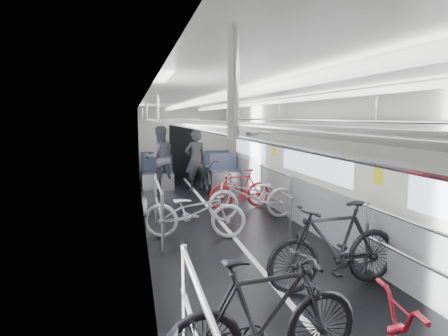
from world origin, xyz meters
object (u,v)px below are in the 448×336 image
at_px(person_seated, 160,158).
at_px(person_standing, 195,160).
at_px(bike_right_mid, 253,196).
at_px(bike_aisle, 206,175).
at_px(bike_left_mid, 265,317).
at_px(bike_left_far, 194,211).
at_px(bike_right_near, 334,245).
at_px(bike_right_far, 240,189).

bearing_deg(person_seated, person_standing, 152.35).
distance_m(bike_right_mid, person_standing, 3.61).
height_order(bike_aisle, person_standing, person_standing).
bearing_deg(person_seated, bike_aisle, 151.97).
height_order(bike_left_mid, person_seated, person_seated).
height_order(bike_left_far, bike_right_near, bike_right_near).
relative_size(bike_left_mid, bike_right_near, 0.95).
xyz_separation_m(bike_left_mid, bike_aisle, (1.02, 8.30, -0.06)).
bearing_deg(bike_right_near, bike_right_mid, 175.26).
xyz_separation_m(bike_right_near, person_seated, (-1.62, 7.28, 0.38)).
xyz_separation_m(bike_right_mid, person_seated, (-1.63, 3.86, 0.43)).
distance_m(bike_left_far, person_standing, 4.59).
bearing_deg(bike_left_mid, person_standing, -11.48).
bearing_deg(bike_left_far, person_seated, 16.57).
relative_size(bike_left_mid, person_seated, 0.93).
distance_m(bike_right_far, person_seated, 3.30).
height_order(bike_left_mid, person_standing, person_standing).
height_order(bike_right_far, bike_aisle, bike_right_far).
distance_m(bike_left_mid, bike_left_far, 3.88).
bearing_deg(bike_right_mid, bike_left_far, -56.11).
bearing_deg(bike_left_far, bike_right_near, -137.53).
distance_m(bike_left_mid, bike_right_mid, 5.06).
bearing_deg(bike_right_far, bike_left_far, -41.79).
distance_m(bike_right_near, person_seated, 7.47).
bearing_deg(person_seated, bike_right_near, 93.16).
relative_size(bike_left_mid, bike_left_far, 0.96).
distance_m(bike_left_far, bike_right_mid, 1.68).
bearing_deg(bike_aisle, bike_left_mid, -95.12).
bearing_deg(bike_right_mid, bike_left_mid, -17.75).
relative_size(bike_left_far, bike_right_far, 1.18).
distance_m(bike_aisle, person_seated, 1.42).
relative_size(bike_left_far, bike_right_mid, 0.95).
distance_m(bike_right_mid, bike_right_far, 1.04).
height_order(bike_right_near, bike_right_mid, bike_right_near).
bearing_deg(bike_left_far, person_standing, 4.33).
height_order(bike_aisle, person_seated, person_seated).
distance_m(bike_right_far, person_standing, 2.62).
height_order(bike_left_mid, bike_right_near, bike_right_near).
height_order(bike_left_far, person_standing, person_standing).
xyz_separation_m(bike_aisle, person_standing, (-0.27, 0.10, 0.42)).
xyz_separation_m(bike_right_mid, person_standing, (-0.64, 3.54, 0.37)).
distance_m(bike_left_mid, bike_right_near, 1.99).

